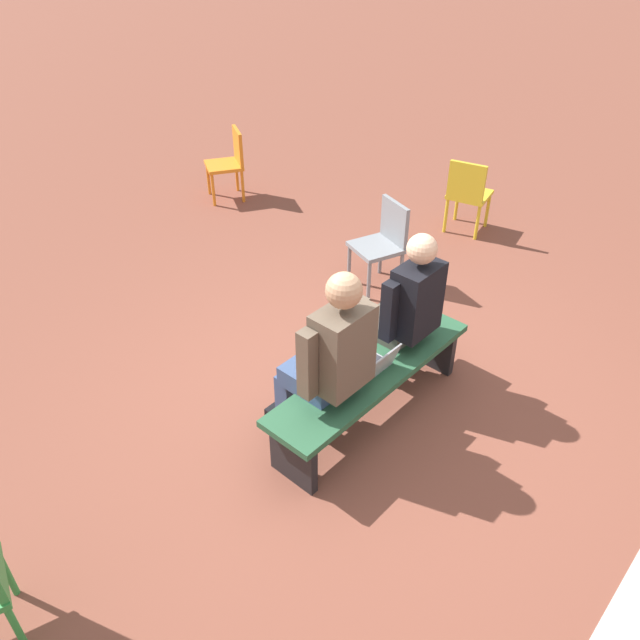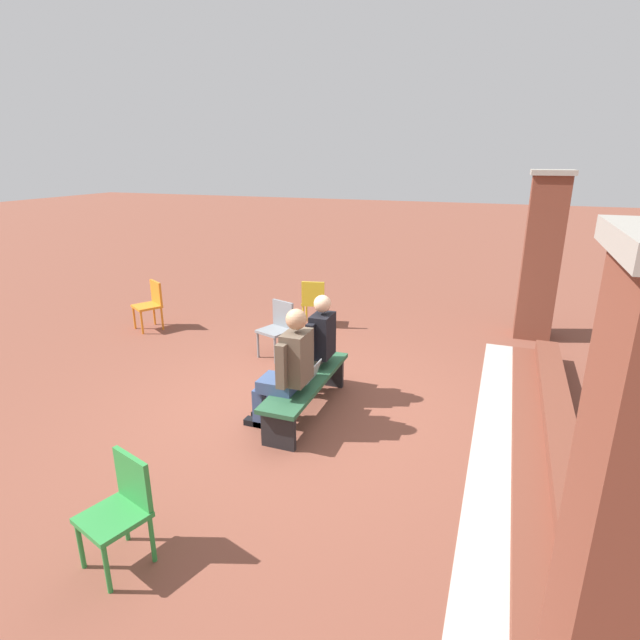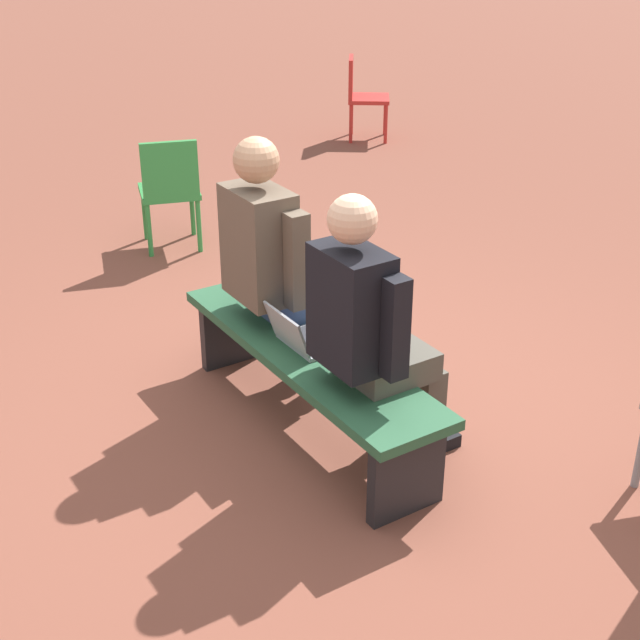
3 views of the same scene
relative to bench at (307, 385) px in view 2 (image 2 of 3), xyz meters
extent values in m
plane|color=brown|center=(-0.01, -0.12, -0.35)|extent=(60.00, 60.00, 0.00)
cube|color=#B7B2A8|center=(0.00, 2.09, -0.35)|extent=(6.31, 0.40, 0.01)
cube|color=brown|center=(0.00, 2.59, -0.28)|extent=(5.51, 0.60, 0.15)
cube|color=brown|center=(0.00, 2.74, -0.13)|extent=(5.51, 0.30, 0.15)
cube|color=brown|center=(-3.85, 2.57, 0.96)|extent=(0.56, 0.56, 2.63)
cube|color=gray|center=(-3.85, 2.57, 2.32)|extent=(0.64, 0.64, 0.08)
cube|color=#285638|center=(0.00, 0.00, 0.07)|extent=(1.80, 0.44, 0.05)
cube|color=black|center=(-0.80, 0.00, -0.15)|extent=(0.06, 0.37, 0.40)
cube|color=black|center=(0.80, 0.00, -0.15)|extent=(0.06, 0.37, 0.40)
cube|color=#4C473D|center=(-0.42, -0.17, 0.15)|extent=(0.32, 0.38, 0.13)
cube|color=#4C473D|center=(-0.50, -0.36, -0.13)|extent=(0.10, 0.11, 0.45)
cube|color=black|center=(-0.50, -0.42, -0.32)|extent=(0.10, 0.23, 0.07)
cube|color=#4C473D|center=(-0.33, -0.36, -0.13)|extent=(0.10, 0.11, 0.45)
cube|color=black|center=(-0.33, -0.42, -0.32)|extent=(0.10, 0.23, 0.07)
cube|color=black|center=(-0.42, 0.04, 0.49)|extent=(0.36, 0.23, 0.53)
cube|color=#195133|center=(-0.42, -0.08, 0.45)|extent=(0.05, 0.01, 0.32)
cube|color=black|center=(-0.65, -0.03, 0.47)|extent=(0.09, 0.10, 0.45)
cube|color=black|center=(-0.19, -0.03, 0.47)|extent=(0.09, 0.10, 0.45)
sphere|color=#DBAD89|center=(-0.42, 0.04, 0.89)|extent=(0.21, 0.21, 0.21)
cube|color=#384C75|center=(0.38, -0.18, 0.16)|extent=(0.34, 0.41, 0.14)
cube|color=#384C75|center=(0.29, -0.39, -0.13)|extent=(0.11, 0.12, 0.45)
cube|color=black|center=(0.29, -0.45, -0.32)|extent=(0.11, 0.24, 0.07)
cube|color=#384C75|center=(0.47, -0.39, -0.13)|extent=(0.11, 0.12, 0.45)
cube|color=black|center=(0.47, -0.45, -0.32)|extent=(0.11, 0.24, 0.07)
cube|color=brown|center=(0.38, 0.04, 0.51)|extent=(0.39, 0.24, 0.57)
cube|color=brown|center=(0.14, -0.03, 0.49)|extent=(0.09, 0.10, 0.48)
cube|color=brown|center=(0.62, -0.03, 0.49)|extent=(0.09, 0.10, 0.48)
sphere|color=tan|center=(0.38, 0.04, 0.94)|extent=(0.22, 0.22, 0.22)
cube|color=#9EA0A5|center=(0.02, -0.04, 0.11)|extent=(0.32, 0.22, 0.02)
cube|color=#2D2D33|center=(0.02, -0.05, 0.12)|extent=(0.29, 0.15, 0.00)
cube|color=#9EA0A5|center=(0.02, 0.10, 0.21)|extent=(0.32, 0.07, 0.19)
cube|color=#33519E|center=(0.02, 0.09, 0.21)|extent=(0.28, 0.06, 0.17)
cube|color=#2D893D|center=(2.65, -0.45, 0.07)|extent=(0.53, 0.53, 0.04)
cube|color=#2D893D|center=(2.46, -0.40, 0.29)|extent=(0.16, 0.39, 0.40)
cylinder|color=#2D893D|center=(2.76, -0.68, -0.15)|extent=(0.04, 0.04, 0.40)
cylinder|color=#2D893D|center=(2.87, -0.34, -0.15)|extent=(0.04, 0.04, 0.40)
cylinder|color=#2D893D|center=(2.42, -0.57, -0.15)|extent=(0.04, 0.04, 0.40)
cylinder|color=#2D893D|center=(2.53, -0.23, -0.15)|extent=(0.04, 0.04, 0.40)
cube|color=orange|center=(-1.84, -3.74, 0.07)|extent=(0.57, 0.57, 0.04)
cube|color=orange|center=(-2.00, -3.65, 0.29)|extent=(0.23, 0.37, 0.40)
cylinder|color=orange|center=(-1.77, -3.99, -0.15)|extent=(0.04, 0.04, 0.40)
cylinder|color=orange|center=(-1.59, -3.68, -0.15)|extent=(0.04, 0.04, 0.40)
cylinder|color=orange|center=(-2.08, -3.81, -0.15)|extent=(0.04, 0.04, 0.40)
cylinder|color=orange|center=(-1.90, -3.50, -0.15)|extent=(0.04, 0.04, 0.40)
cube|color=gold|center=(-3.10, -1.09, 0.07)|extent=(0.50, 0.50, 0.04)
cube|color=gold|center=(-2.91, -1.05, 0.29)|extent=(0.13, 0.40, 0.40)
cylinder|color=gold|center=(-3.31, -0.95, -0.15)|extent=(0.04, 0.04, 0.40)
cylinder|color=gold|center=(-3.23, -1.31, -0.15)|extent=(0.04, 0.04, 0.40)
cylinder|color=gold|center=(-2.96, -0.88, -0.15)|extent=(0.04, 0.04, 0.40)
cylinder|color=gold|center=(-2.88, -1.23, -0.15)|extent=(0.04, 0.04, 0.40)
cube|color=gray|center=(-1.45, -1.10, 0.07)|extent=(0.54, 0.54, 0.04)
cube|color=gray|center=(-1.63, -1.04, 0.29)|extent=(0.17, 0.39, 0.40)
cylinder|color=gray|center=(-1.34, -1.33, -0.15)|extent=(0.04, 0.04, 0.40)
cylinder|color=gray|center=(-1.22, -0.99, -0.15)|extent=(0.04, 0.04, 0.40)
cylinder|color=gray|center=(-1.68, -1.21, -0.15)|extent=(0.04, 0.04, 0.40)
cylinder|color=gray|center=(-1.56, -0.87, -0.15)|extent=(0.04, 0.04, 0.40)
camera|label=1|loc=(2.73, 1.99, 2.88)|focal=35.00mm
camera|label=2|loc=(4.91, 1.99, 2.55)|focal=28.00mm
camera|label=3|loc=(-3.22, 1.99, 2.13)|focal=50.00mm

